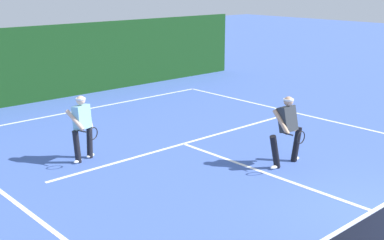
# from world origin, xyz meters

# --- Properties ---
(court_line_baseline_far) EXTENTS (9.70, 0.10, 0.01)m
(court_line_baseline_far) POSITION_xyz_m (0.00, 11.41, 0.00)
(court_line_baseline_far) COLOR white
(court_line_baseline_far) RESTS_ON ground_plane
(court_line_service) EXTENTS (7.91, 0.10, 0.01)m
(court_line_service) POSITION_xyz_m (0.00, 6.43, 0.00)
(court_line_service) COLOR white
(court_line_service) RESTS_ON ground_plane
(court_line_centre) EXTENTS (0.10, 6.40, 0.01)m
(court_line_centre) POSITION_xyz_m (0.00, 3.20, 0.00)
(court_line_centre) COLOR white
(court_line_centre) RESTS_ON ground_plane
(player_near) EXTENTS (1.15, 0.85, 1.66)m
(player_near) POSITION_xyz_m (0.76, 3.63, 0.91)
(player_near) COLOR black
(player_near) RESTS_ON ground_plane
(player_far) EXTENTS (0.70, 0.90, 1.60)m
(player_far) POSITION_xyz_m (-2.60, 7.09, 0.88)
(player_far) COLOR black
(player_far) RESTS_ON ground_plane
(back_fence_windscreen) EXTENTS (17.61, 0.12, 2.67)m
(back_fence_windscreen) POSITION_xyz_m (0.00, 13.54, 1.34)
(back_fence_windscreen) COLOR #143B15
(back_fence_windscreen) RESTS_ON ground_plane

